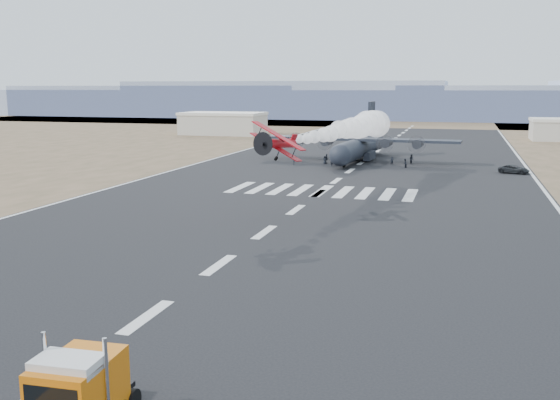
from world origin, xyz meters
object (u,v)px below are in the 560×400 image
at_px(transport_aircraft, 359,146).
at_px(crew_g, 332,162).
at_px(aerobatic_biplane, 278,143).
at_px(crew_b, 405,163).
at_px(crew_d, 327,159).
at_px(crew_e, 325,160).
at_px(crew_c, 294,160).
at_px(hangar_left, 223,123).
at_px(support_vehicle, 514,169).
at_px(crew_a, 392,161).
at_px(crew_h, 412,159).
at_px(crew_f, 331,158).

distance_m(transport_aircraft, crew_g, 10.97).
bearing_deg(aerobatic_biplane, crew_b, 88.47).
relative_size(crew_d, crew_e, 1.16).
bearing_deg(crew_c, hangar_left, 16.35).
height_order(support_vehicle, crew_c, crew_c).
height_order(transport_aircraft, support_vehicle, transport_aircraft).
xyz_separation_m(aerobatic_biplane, crew_a, (6.32, 52.51, -7.53)).
distance_m(crew_a, crew_d, 12.13).
bearing_deg(crew_g, crew_h, 84.66).
relative_size(crew_c, crew_d, 0.98).
xyz_separation_m(support_vehicle, crew_e, (-32.93, 3.73, 0.09)).
relative_size(crew_c, crew_g, 1.09).
distance_m(aerobatic_biplane, crew_b, 50.39).
xyz_separation_m(crew_b, crew_c, (-20.00, -1.29, 0.08)).
xyz_separation_m(crew_c, crew_h, (20.66, 7.25, 0.02)).
relative_size(crew_c, crew_e, 1.14).
height_order(hangar_left, transport_aircraft, transport_aircraft).
bearing_deg(support_vehicle, crew_e, 99.43).
xyz_separation_m(aerobatic_biplane, crew_d, (-5.78, 51.69, -7.41)).
xyz_separation_m(crew_a, crew_e, (-12.19, -1.97, -0.01)).
distance_m(hangar_left, crew_c, 78.88).
bearing_deg(crew_f, aerobatic_biplane, 24.38).
bearing_deg(crew_e, crew_f, 74.11).
height_order(crew_d, crew_g, crew_d).
distance_m(hangar_left, crew_h, 86.04).
relative_size(crew_d, crew_h, 0.99).
bearing_deg(transport_aircraft, crew_d, -125.52).
distance_m(transport_aircraft, crew_a, 9.08).
distance_m(hangar_left, transport_aircraft, 76.76).
relative_size(transport_aircraft, crew_b, 24.11).
xyz_separation_m(support_vehicle, crew_d, (-32.84, 4.88, 0.21)).
distance_m(crew_a, crew_f, 11.55).
relative_size(crew_d, crew_g, 1.11).
height_order(transport_aircraft, crew_e, transport_aircraft).
bearing_deg(transport_aircraft, hangar_left, 135.51).
height_order(transport_aircraft, crew_a, transport_aircraft).
relative_size(crew_e, crew_f, 0.91).
bearing_deg(crew_e, crew_d, 83.25).
bearing_deg(crew_d, support_vehicle, 68.56).
relative_size(support_vehicle, crew_d, 2.74).
bearing_deg(hangar_left, crew_f, -53.13).
bearing_deg(crew_d, crew_g, 10.98).
bearing_deg(aerobatic_biplane, crew_f, 104.43).
height_order(aerobatic_biplane, crew_d, aerobatic_biplane).
xyz_separation_m(crew_a, crew_h, (3.33, 2.46, 0.12)).
distance_m(crew_e, crew_g, 3.46).
bearing_deg(crew_d, crew_h, 89.02).
bearing_deg(crew_g, transport_aircraft, 128.55).
height_order(aerobatic_biplane, crew_a, aerobatic_biplane).
bearing_deg(crew_c, support_vehicle, -106.06).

